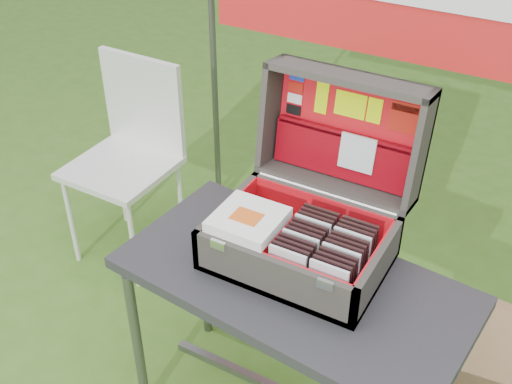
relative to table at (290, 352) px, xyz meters
The scene contains 80 objects.
table is the anchor object (origin of this frame).
table_top 0.33m from the table, ahead, with size 1.11×0.55×0.04m, color #2B2B2F.
table_leg_fl 0.54m from the table, 156.29° to the right, with size 0.04×0.04×0.65m, color #59595B.
table_leg_bl 0.54m from the table, 156.29° to the left, with size 0.04×0.04×0.65m, color #59595B.
table_leg_br 0.54m from the table, 23.71° to the left, with size 0.04×0.04×0.65m, color #59595B.
suitcase 0.62m from the table, 99.47° to the left, with size 0.55×0.55×0.52m, color #4B4641, non-canonical shape.
suitcase_base_bottom 0.37m from the table, 106.71° to the left, with size 0.55×0.39×0.02m, color #4B4641.
suitcase_base_wall_front 0.43m from the table, 101.59° to the right, with size 0.55×0.02×0.15m, color #4B4641.
suitcase_base_wall_back 0.49m from the table, 94.95° to the left, with size 0.55×0.02×0.15m, color #4B4641.
suitcase_base_wall_left 0.51m from the table, 165.28° to the left, with size 0.02×0.39×0.15m, color #4B4641.
suitcase_base_wall_right 0.49m from the table, 17.32° to the left, with size 0.02×0.39×0.15m, color #4B4641.
suitcase_liner_floor 0.38m from the table, 106.71° to the left, with size 0.50×0.35×0.01m, color red.
suitcase_latch_left 0.54m from the table, 148.73° to the right, with size 0.05×0.01×0.03m, color silver.
suitcase_latch_right 0.52m from the table, 38.15° to the right, with size 0.05×0.01×0.03m, color silver.
suitcase_hinge 0.56m from the table, 94.76° to the left, with size 0.02×0.02×0.49m, color silver.
suitcase_lid_back 0.79m from the table, 92.96° to the left, with size 0.55×0.39×0.02m, color #4B4641.
suitcase_lid_rim_far 0.95m from the table, 93.21° to the left, with size 0.55×0.02×0.15m, color #4B4641.
suitcase_lid_rim_near 0.60m from the table, 93.74° to the left, with size 0.55×0.02×0.15m, color #4B4641.
suitcase_lid_rim_left 0.82m from the table, 127.43° to the left, with size 0.02×0.39×0.15m, color #4B4641.
suitcase_lid_rim_right 0.81m from the table, 57.19° to the left, with size 0.02×0.39×0.15m, color #4B4641.
suitcase_lid_liner 0.79m from the table, 93.06° to the left, with size 0.50×0.34×0.01m, color red.
suitcase_liner_wall_front 0.44m from the table, 103.20° to the right, with size 0.50×0.01×0.13m, color red.
suitcase_liner_wall_back 0.50m from the table, 95.23° to the left, with size 0.50×0.01×0.13m, color red.
suitcase_liner_wall_left 0.51m from the table, 164.57° to the left, with size 0.01×0.35×0.13m, color red.
suitcase_liner_wall_right 0.49m from the table, 18.30° to the left, with size 0.01×0.35×0.13m, color red.
suitcase_lid_pocket 0.70m from the table, 93.32° to the left, with size 0.48×0.16×0.03m, color maroon.
suitcase_pocket_edge 0.77m from the table, 93.27° to the left, with size 0.47×0.02×0.02m, color maroon.
suitcase_pocket_cd 0.72m from the table, 84.50° to the left, with size 0.12×0.12×0.01m, color silver.
lid_sticker_cc_a 0.94m from the table, 117.05° to the left, with size 0.05×0.03×0.00m, color #1933B2.
lid_sticker_cc_b 0.91m from the table, 117.38° to the left, with size 0.05×0.03×0.00m, color #AF190F.
lid_sticker_cc_c 0.87m from the table, 117.72° to the left, with size 0.05×0.03×0.00m, color white.
lid_sticker_cc_d 0.83m from the table, 118.06° to the left, with size 0.05×0.03×0.00m, color black.
lid_card_neon_tall 0.87m from the table, 106.30° to the left, with size 0.04×0.11×0.00m, color #CAED04.
lid_card_neon_main 0.86m from the table, 93.01° to the left, with size 0.11×0.08×0.00m, color #CAED04.
lid_card_neon_small 0.87m from the table, 81.95° to the left, with size 0.05×0.08×0.00m, color #CAED04.
lid_sticker_band 0.88m from the table, 69.70° to the left, with size 0.10×0.10×0.00m, color #AF190F.
lid_sticker_band_bar 0.91m from the table, 69.90° to the left, with size 0.09×0.02×0.00m, color black.
cd_left_0 0.45m from the table, 81.02° to the right, with size 0.12×0.01×0.14m, color silver.
cd_left_1 0.45m from the table, 77.43° to the right, with size 0.12×0.01×0.14m, color black.
cd_left_2 0.44m from the table, 69.32° to the right, with size 0.12×0.01×0.14m, color black.
cd_left_3 0.44m from the table, 39.03° to the right, with size 0.12×0.01×0.14m, color black.
cd_left_4 0.44m from the table, 45.77° to the left, with size 0.12×0.01×0.14m, color silver.
cd_left_5 0.44m from the table, 70.76° to the left, with size 0.12×0.01×0.14m, color black.
cd_left_6 0.45m from the table, 78.00° to the left, with size 0.12×0.01×0.14m, color black.
cd_left_7 0.45m from the table, 81.31° to the left, with size 0.12×0.01×0.14m, color black.
cd_left_8 0.45m from the table, 83.19° to the left, with size 0.12×0.01×0.14m, color silver.
cd_left_9 0.46m from the table, 84.41° to the left, with size 0.12×0.01×0.14m, color black.
cd_left_10 0.47m from the table, 85.26° to the left, with size 0.12×0.01×0.14m, color black.
cd_left_11 0.47m from the table, 85.88° to the left, with size 0.12×0.01×0.14m, color black.
cd_right_0 0.47m from the table, 27.25° to the right, with size 0.12×0.01×0.14m, color silver.
cd_right_1 0.47m from the table, 20.07° to the right, with size 0.12×0.01×0.14m, color black.
cd_right_2 0.47m from the table, 12.17° to the right, with size 0.12×0.01×0.14m, color black.
cd_right_3 0.47m from the table, ahead, with size 0.12×0.01×0.14m, color black.
cd_right_4 0.47m from the table, ahead, with size 0.12×0.01×0.14m, color silver.
cd_right_5 0.47m from the table, 13.14° to the left, with size 0.12×0.01×0.14m, color black.
cd_right_6 0.47m from the table, 20.96° to the left, with size 0.12×0.01×0.14m, color black.
cd_right_7 0.47m from the table, 28.05° to the left, with size 0.12×0.01×0.14m, color black.
cd_right_8 0.48m from the table, 34.31° to the left, with size 0.12×0.01×0.14m, color silver.
cd_right_9 0.48m from the table, 39.76° to the left, with size 0.12×0.01×0.14m, color black.
cd_right_10 0.49m from the table, 44.47° to the left, with size 0.12×0.01×0.14m, color black.
cd_right_11 0.49m from the table, 48.53° to the left, with size 0.12×0.01×0.14m, color black.
songbook_0 0.52m from the table, behind, with size 0.21×0.21×0.01m, color white.
songbook_1 0.53m from the table, behind, with size 0.21×0.21×0.01m, color white.
songbook_2 0.53m from the table, behind, with size 0.21×0.21×0.01m, color white.
songbook_3 0.54m from the table, behind, with size 0.21×0.21×0.01m, color white.
songbook_4 0.54m from the table, behind, with size 0.21×0.21×0.01m, color white.
songbook_5 0.55m from the table, behind, with size 0.21×0.21×0.01m, color white.
songbook_6 0.55m from the table, behind, with size 0.21×0.21×0.01m, color white.
songbook_graphic 0.55m from the table, behind, with size 0.09×0.07×0.00m, color #D85919.
chair 1.21m from the table, 156.85° to the left, with size 0.43×0.47×0.95m, color silver, non-canonical shape.
chair_seat 1.21m from the table, 156.85° to the left, with size 0.43×0.43×0.03m, color silver.
chair_backrest 1.35m from the table, 148.51° to the left, with size 0.43×0.03×0.45m, color silver.
chair_leg_fl 1.33m from the table, 167.33° to the left, with size 0.02×0.02×0.49m, color silver.
chair_leg_fr 0.97m from the table, 162.57° to the left, with size 0.02×0.02×0.49m, color silver.
chair_leg_bl 1.45m from the table, 153.03° to the left, with size 0.02×0.02×0.49m, color silver.
chair_leg_br 1.14m from the table, 144.60° to the left, with size 0.02×0.02×0.49m, color silver.
chair_upright_left 1.50m from the table, 152.28° to the left, with size 0.02×0.02×0.45m, color silver.
chair_upright_right 1.20m from the table, 143.72° to the left, with size 0.02×0.02×0.45m, color silver.
cardboard_box 0.76m from the table, 36.18° to the left, with size 0.41×0.07×0.43m, color #A78057.
banner_post_left 1.49m from the table, 132.55° to the left, with size 0.03×0.03×1.70m, color #59595B.
Camera 1 is at (0.73, -1.29, 2.06)m, focal length 45.00 mm.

